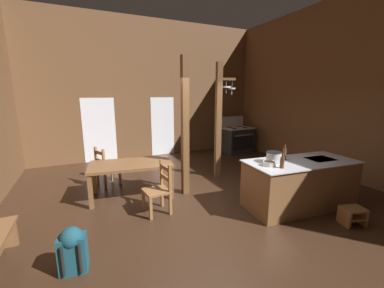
# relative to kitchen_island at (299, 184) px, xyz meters

# --- Properties ---
(ground_plane) EXTENTS (8.55, 9.52, 0.10)m
(ground_plane) POSITION_rel_kitchen_island_xyz_m (-1.54, 0.70, -0.51)
(ground_plane) COLOR #382316
(wall_back) EXTENTS (8.55, 0.14, 4.60)m
(wall_back) POSITION_rel_kitchen_island_xyz_m (-1.54, 5.13, 1.84)
(wall_back) COLOR brown
(wall_back) RESTS_ON ground_plane
(wall_right) EXTENTS (0.14, 9.52, 4.60)m
(wall_right) POSITION_rel_kitchen_island_xyz_m (2.40, 0.70, 1.84)
(wall_right) COLOR brown
(wall_right) RESTS_ON ground_plane
(glazed_door_back_left) EXTENTS (1.00, 0.01, 2.05)m
(glazed_door_back_left) POSITION_rel_kitchen_island_xyz_m (-3.28, 5.06, 0.56)
(glazed_door_back_left) COLOR white
(glazed_door_back_left) RESTS_ON ground_plane
(glazed_panel_back_right) EXTENTS (0.84, 0.01, 2.05)m
(glazed_panel_back_right) POSITION_rel_kitchen_island_xyz_m (-1.15, 5.06, 0.56)
(glazed_panel_back_right) COLOR white
(glazed_panel_back_right) RESTS_ON ground_plane
(kitchen_island) EXTENTS (2.23, 1.14, 0.92)m
(kitchen_island) POSITION_rel_kitchen_island_xyz_m (0.00, 0.00, 0.00)
(kitchen_island) COLOR brown
(kitchen_island) RESTS_ON ground_plane
(stove_range) EXTENTS (1.20, 0.89, 1.32)m
(stove_range) POSITION_rel_kitchen_island_xyz_m (1.50, 4.28, 0.02)
(stove_range) COLOR black
(stove_range) RESTS_ON ground_plane
(support_post_with_pot_rack) EXTENTS (0.53, 0.26, 2.95)m
(support_post_with_pot_rack) POSITION_rel_kitchen_island_xyz_m (-0.56, 2.16, 1.10)
(support_post_with_pot_rack) COLOR brown
(support_post_with_pot_rack) RESTS_ON ground_plane
(support_post_center) EXTENTS (0.14, 0.14, 2.95)m
(support_post_center) POSITION_rel_kitchen_island_xyz_m (-1.78, 1.51, 1.01)
(support_post_center) COLOR brown
(support_post_center) RESTS_ON ground_plane
(step_stool) EXTENTS (0.42, 0.36, 0.30)m
(step_stool) POSITION_rel_kitchen_island_xyz_m (0.28, -0.89, -0.28)
(step_stool) COLOR olive
(step_stool) RESTS_ON ground_plane
(dining_table) EXTENTS (1.81, 1.12, 0.74)m
(dining_table) POSITION_rel_kitchen_island_xyz_m (-2.90, 1.84, 0.19)
(dining_table) COLOR brown
(dining_table) RESTS_ON ground_plane
(ladderback_chair_near_window) EXTENTS (0.58, 0.58, 0.95)m
(ladderback_chair_near_window) POSITION_rel_kitchen_island_xyz_m (-3.34, 2.71, -0.01)
(ladderback_chair_near_window) COLOR olive
(ladderback_chair_near_window) RESTS_ON ground_plane
(ladderback_chair_by_post) EXTENTS (0.48, 0.48, 0.95)m
(ladderback_chair_by_post) POSITION_rel_kitchen_island_xyz_m (-2.57, 0.89, -0.01)
(ladderback_chair_by_post) COLOR olive
(ladderback_chair_by_post) RESTS_ON ground_plane
(backpack) EXTENTS (0.35, 0.34, 0.60)m
(backpack) POSITION_rel_kitchen_island_xyz_m (-4.00, -0.15, -0.15)
(backpack) COLOR #194756
(backpack) RESTS_ON ground_plane
(stockpot_on_counter) EXTENTS (0.35, 0.28, 0.21)m
(stockpot_on_counter) POSITION_rel_kitchen_island_xyz_m (-0.57, 0.14, 0.57)
(stockpot_on_counter) COLOR #B7BABF
(stockpot_on_counter) RESTS_ON kitchen_island
(mixing_bowl_on_counter) EXTENTS (0.22, 0.22, 0.08)m
(mixing_bowl_on_counter) POSITION_rel_kitchen_island_xyz_m (-0.78, 0.02, 0.50)
(mixing_bowl_on_counter) COLOR silver
(mixing_bowl_on_counter) RESTS_ON kitchen_island
(bottle_tall_on_counter) EXTENTS (0.07, 0.07, 0.29)m
(bottle_tall_on_counter) POSITION_rel_kitchen_island_xyz_m (-0.23, 0.22, 0.58)
(bottle_tall_on_counter) COLOR #56331E
(bottle_tall_on_counter) RESTS_ON kitchen_island
(bottle_short_on_counter) EXTENTS (0.08, 0.08, 0.26)m
(bottle_short_on_counter) POSITION_rel_kitchen_island_xyz_m (-0.68, -0.18, 0.56)
(bottle_short_on_counter) COLOR #56331E
(bottle_short_on_counter) RESTS_ON kitchen_island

